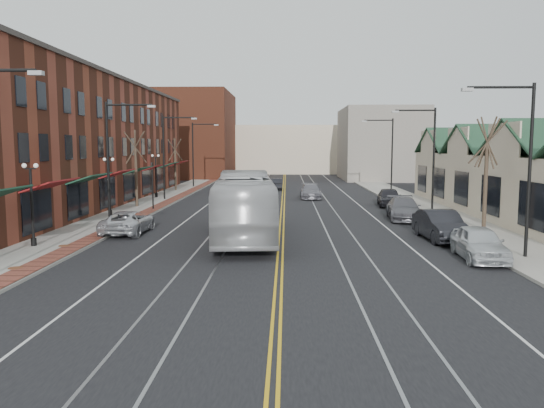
# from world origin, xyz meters

# --- Properties ---
(ground) EXTENTS (160.00, 160.00, 0.00)m
(ground) POSITION_xyz_m (0.00, 0.00, 0.00)
(ground) COLOR black
(ground) RESTS_ON ground
(sidewalk_left) EXTENTS (4.00, 120.00, 0.15)m
(sidewalk_left) POSITION_xyz_m (-12.00, 20.00, 0.07)
(sidewalk_left) COLOR gray
(sidewalk_left) RESTS_ON ground
(sidewalk_right) EXTENTS (4.00, 120.00, 0.15)m
(sidewalk_right) POSITION_xyz_m (12.00, 20.00, 0.07)
(sidewalk_right) COLOR gray
(sidewalk_right) RESTS_ON ground
(building_left) EXTENTS (10.00, 50.00, 11.00)m
(building_left) POSITION_xyz_m (-19.00, 27.00, 5.50)
(building_left) COLOR brown
(building_left) RESTS_ON ground
(building_right) EXTENTS (8.00, 36.00, 4.60)m
(building_right) POSITION_xyz_m (18.00, 20.00, 2.30)
(building_right) COLOR beige
(building_right) RESTS_ON ground
(backdrop_left) EXTENTS (14.00, 18.00, 14.00)m
(backdrop_left) POSITION_xyz_m (-16.00, 70.00, 7.00)
(backdrop_left) COLOR brown
(backdrop_left) RESTS_ON ground
(backdrop_mid) EXTENTS (22.00, 14.00, 9.00)m
(backdrop_mid) POSITION_xyz_m (0.00, 85.00, 4.50)
(backdrop_mid) COLOR beige
(backdrop_mid) RESTS_ON ground
(backdrop_right) EXTENTS (12.00, 16.00, 11.00)m
(backdrop_right) POSITION_xyz_m (15.00, 65.00, 5.50)
(backdrop_right) COLOR slate
(backdrop_right) RESTS_ON ground
(streetlight_l_1) EXTENTS (3.33, 0.25, 8.00)m
(streetlight_l_1) POSITION_xyz_m (-11.05, 16.00, 5.03)
(streetlight_l_1) COLOR black
(streetlight_l_1) RESTS_ON sidewalk_left
(streetlight_l_2) EXTENTS (3.33, 0.25, 8.00)m
(streetlight_l_2) POSITION_xyz_m (-11.05, 32.00, 5.03)
(streetlight_l_2) COLOR black
(streetlight_l_2) RESTS_ON sidewalk_left
(streetlight_l_3) EXTENTS (3.33, 0.25, 8.00)m
(streetlight_l_3) POSITION_xyz_m (-11.05, 48.00, 5.03)
(streetlight_l_3) COLOR black
(streetlight_l_3) RESTS_ON sidewalk_left
(streetlight_r_0) EXTENTS (3.33, 0.25, 8.00)m
(streetlight_r_0) POSITION_xyz_m (11.05, 6.00, 5.03)
(streetlight_r_0) COLOR black
(streetlight_r_0) RESTS_ON sidewalk_right
(streetlight_r_1) EXTENTS (3.33, 0.25, 8.00)m
(streetlight_r_1) POSITION_xyz_m (11.05, 22.00, 5.03)
(streetlight_r_1) COLOR black
(streetlight_r_1) RESTS_ON sidewalk_right
(streetlight_r_2) EXTENTS (3.33, 0.25, 8.00)m
(streetlight_r_2) POSITION_xyz_m (11.05, 38.00, 5.03)
(streetlight_r_2) COLOR black
(streetlight_r_2) RESTS_ON sidewalk_right
(lamppost_l_1) EXTENTS (0.84, 0.28, 4.27)m
(lamppost_l_1) POSITION_xyz_m (-12.80, 8.00, 2.20)
(lamppost_l_1) COLOR black
(lamppost_l_1) RESTS_ON sidewalk_left
(lamppost_l_2) EXTENTS (0.84, 0.28, 4.27)m
(lamppost_l_2) POSITION_xyz_m (-12.80, 20.00, 2.20)
(lamppost_l_2) COLOR black
(lamppost_l_2) RESTS_ON sidewalk_left
(lamppost_l_3) EXTENTS (0.84, 0.28, 4.27)m
(lamppost_l_3) POSITION_xyz_m (-12.80, 34.00, 2.20)
(lamppost_l_3) COLOR black
(lamppost_l_3) RESTS_ON sidewalk_left
(tree_left_near) EXTENTS (1.78, 1.37, 6.48)m
(tree_left_near) POSITION_xyz_m (-12.50, 26.00, 3.51)
(tree_left_near) COLOR #382B21
(tree_left_near) RESTS_ON sidewalk_left
(tree_left_far) EXTENTS (1.66, 1.28, 6.02)m
(tree_left_far) POSITION_xyz_m (-12.50, 42.00, 3.28)
(tree_left_far) COLOR #382B21
(tree_left_far) RESTS_ON sidewalk_left
(tree_right_mid) EXTENTS (1.90, 1.46, 6.93)m
(tree_right_mid) POSITION_xyz_m (12.50, 14.00, 3.75)
(tree_right_mid) COLOR #382B21
(tree_right_mid) RESTS_ON sidewalk_right
(manhole_mid) EXTENTS (0.60, 0.60, 0.02)m
(manhole_mid) POSITION_xyz_m (-11.20, 3.00, 0.16)
(manhole_mid) COLOR #592D19
(manhole_mid) RESTS_ON sidewalk_left
(manhole_far) EXTENTS (0.60, 0.60, 0.02)m
(manhole_far) POSITION_xyz_m (-11.20, 8.00, 0.16)
(manhole_far) COLOR #592D19
(manhole_far) RESTS_ON sidewalk_left
(traffic_signal) EXTENTS (0.18, 0.15, 3.80)m
(traffic_signal) POSITION_xyz_m (-10.60, 24.00, 2.35)
(traffic_signal) COLOR black
(traffic_signal) RESTS_ON sidewalk_left
(transit_bus) EXTENTS (4.21, 13.78, 3.78)m
(transit_bus) POSITION_xyz_m (-2.14, 11.73, 1.89)
(transit_bus) COLOR #B6B6B8
(transit_bus) RESTS_ON ground
(parked_suv) EXTENTS (2.37, 5.05, 1.40)m
(parked_suv) POSITION_xyz_m (-9.30, 12.79, 0.70)
(parked_suv) COLOR silver
(parked_suv) RESTS_ON ground
(parked_car_a) EXTENTS (2.15, 4.76, 1.59)m
(parked_car_a) POSITION_xyz_m (9.30, 5.88, 0.79)
(parked_car_a) COLOR silver
(parked_car_a) RESTS_ON ground
(parked_car_b) EXTENTS (2.08, 5.25, 1.70)m
(parked_car_b) POSITION_xyz_m (8.95, 10.93, 0.85)
(parked_car_b) COLOR black
(parked_car_b) RESTS_ON ground
(parked_car_c) EXTENTS (2.73, 5.64, 1.58)m
(parked_car_c) POSITION_xyz_m (8.73, 19.31, 0.79)
(parked_car_c) COLOR #5A5A61
(parked_car_c) RESTS_ON ground
(parked_car_d) EXTENTS (2.42, 4.93, 1.62)m
(parked_car_d) POSITION_xyz_m (9.30, 27.64, 0.81)
(parked_car_d) COLOR #232228
(parked_car_d) RESTS_ON ground
(distant_car_left) EXTENTS (1.64, 4.26, 1.38)m
(distant_car_left) POSITION_xyz_m (-1.00, 44.90, 0.69)
(distant_car_left) COLOR black
(distant_car_left) RESTS_ON ground
(distant_car_right) EXTENTS (2.05, 5.02, 1.46)m
(distant_car_right) POSITION_xyz_m (2.74, 34.44, 0.73)
(distant_car_right) COLOR slate
(distant_car_right) RESTS_ON ground
(distant_car_far) EXTENTS (1.96, 4.26, 1.42)m
(distant_car_far) POSITION_xyz_m (-4.05, 54.95, 0.71)
(distant_car_far) COLOR #B6B8BE
(distant_car_far) RESTS_ON ground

